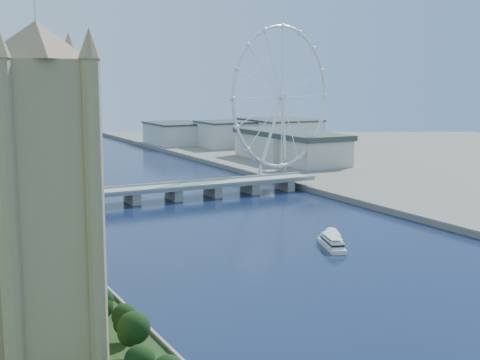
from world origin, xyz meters
TOP-DOWN VIEW (x-y plane):
  - tree_row at (-113.00, 74.00)m, footprint 8.88×216.88m
  - victoria_tower at (-135.00, 55.00)m, footprint 28.16×28.16m
  - parliament_range at (-128.00, 170.00)m, footprint 24.00×200.00m
  - westminster_bridge at (0.00, 300.00)m, footprint 220.00×22.00m
  - london_eye at (119.98, 355.08)m, footprint 113.60×39.12m
  - county_hall at (175.00, 430.00)m, footprint 54.00×144.00m
  - city_skyline at (39.22, 560.08)m, footprint 505.00×280.00m
  - tour_boat_near at (20.52, 139.49)m, footprint 17.20×31.09m
  - tour_boat_far at (28.53, 149.72)m, footprint 17.39×26.70m

SIDE VIEW (x-z plane):
  - county_hall at x=175.00m, z-range -17.50..17.50m
  - tour_boat_near at x=20.52m, z-range -3.34..3.34m
  - tour_boat_far at x=28.53m, z-range -2.90..2.90m
  - westminster_bridge at x=0.00m, z-range 1.88..11.38m
  - tree_row at x=-113.00m, z-range -1.44..20.40m
  - city_skyline at x=39.22m, z-range 0.96..32.96m
  - parliament_range at x=-128.00m, z-range -16.52..53.48m
  - victoria_tower at x=-135.00m, z-range -1.51..110.49m
  - london_eye at x=119.98m, z-range 5.37..129.67m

